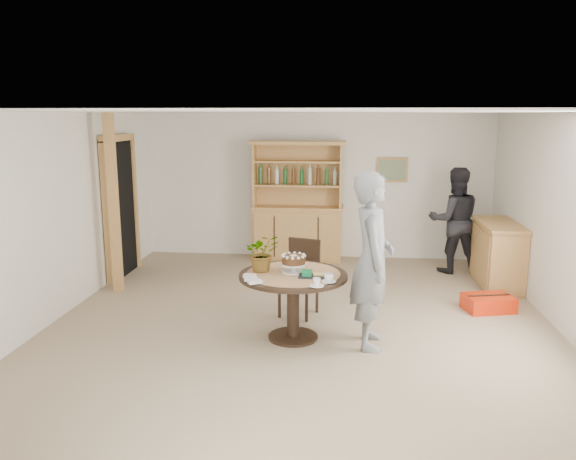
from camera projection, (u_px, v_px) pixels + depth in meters
The scene contains 17 objects.
ground at pixel (300, 329), 6.60m from camera, with size 7.00×7.00×0.00m, color tan.
room_shell at pixel (301, 181), 6.26m from camera, with size 6.04×7.04×2.52m.
doorway at pixel (120, 205), 8.61m from camera, with size 0.13×1.10×2.18m.
pine_post at pixel (113, 204), 7.78m from camera, with size 0.12×0.12×2.50m, color tan.
hutch at pixel (298, 220), 9.65m from camera, with size 1.62×0.54×2.04m.
sideboard at pixel (498, 254), 8.19m from camera, with size 0.54×1.26×0.94m.
dining_table at pixel (293, 287), 6.20m from camera, with size 1.20×1.20×0.76m.
dining_chair at pixel (301, 272), 7.02m from camera, with size 0.53×0.53×0.95m.
birthday_cake at pixel (294, 261), 6.20m from camera, with size 0.30×0.30×0.20m.
flower_vase at pixel (262, 253), 6.21m from camera, with size 0.38×0.33×0.42m, color #3F7233.
gift_tray at pixel (312, 274), 6.03m from camera, with size 0.30×0.20×0.08m.
coffee_cup_a at pixel (329, 278), 5.85m from camera, with size 0.15×0.15×0.09m.
coffee_cup_b at pixel (317, 283), 5.70m from camera, with size 0.15×0.15×0.08m.
napkins at pixel (252, 279), 5.90m from camera, with size 0.24×0.33×0.03m.
teen_boy at pixel (372, 261), 5.95m from camera, with size 0.69×0.45×1.90m, color slate.
adult_person at pixel (454, 220), 8.84m from camera, with size 0.81×0.63×1.67m, color black.
red_suitcase at pixel (488, 303), 7.19m from camera, with size 0.68×0.53×0.21m.
Camera 1 is at (0.47, -6.22, 2.47)m, focal length 35.00 mm.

